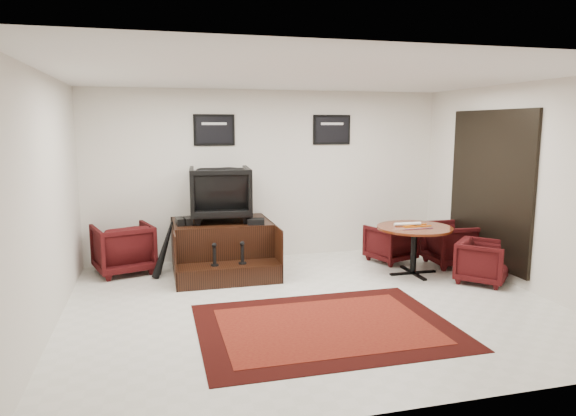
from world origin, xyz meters
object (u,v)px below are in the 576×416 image
(meeting_table, at_px, (414,233))
(table_chair_window, at_px, (453,242))
(table_chair_back, at_px, (391,241))
(shine_chair, at_px, (220,190))
(shine_podium, at_px, (222,248))
(table_chair_corner, at_px, (483,260))
(armchair_side, at_px, (123,246))

(meeting_table, relative_size, table_chair_window, 1.45)
(table_chair_back, distance_m, table_chair_window, 0.98)
(shine_chair, relative_size, table_chair_window, 1.22)
(shine_podium, height_order, table_chair_window, shine_podium)
(meeting_table, xyz_separation_m, table_chair_window, (0.85, 0.30, -0.26))
(shine_podium, relative_size, table_chair_back, 2.27)
(meeting_table, bearing_deg, table_chair_corner, -40.58)
(shine_podium, xyz_separation_m, armchair_side, (-1.47, 0.29, 0.06))
(shine_chair, bearing_deg, table_chair_back, 178.46)
(armchair_side, height_order, table_chair_back, armchair_side)
(shine_podium, height_order, armchair_side, armchair_side)
(table_chair_window, bearing_deg, shine_chair, 80.29)
(shine_chair, xyz_separation_m, table_chair_corner, (3.51, -1.68, -0.90))
(table_chair_back, relative_size, table_chair_window, 0.88)
(armchair_side, bearing_deg, shine_podium, 151.87)
(shine_podium, xyz_separation_m, shine_chair, (0.00, 0.15, 0.88))
(shine_podium, distance_m, table_chair_window, 3.66)
(armchair_side, xyz_separation_m, table_chair_window, (5.08, -0.89, -0.03))
(shine_podium, bearing_deg, table_chair_corner, -23.60)
(shine_chair, height_order, table_chair_back, shine_chair)
(shine_podium, xyz_separation_m, table_chair_window, (3.61, -0.60, 0.03))
(shine_podium, height_order, table_chair_back, shine_podium)
(table_chair_back, bearing_deg, armchair_side, -24.40)
(shine_podium, distance_m, armchair_side, 1.50)
(meeting_table, xyz_separation_m, table_chair_back, (-0.01, 0.76, -0.30))
(meeting_table, relative_size, table_chair_back, 1.64)
(table_chair_corner, bearing_deg, shine_chair, 110.50)
(shine_chair, xyz_separation_m, armchair_side, (-1.47, 0.14, -0.82))
(armchair_side, relative_size, meeting_table, 0.75)
(table_chair_window, relative_size, table_chair_corner, 1.14)
(shine_chair, distance_m, table_chair_corner, 3.99)
(table_chair_back, distance_m, table_chair_corner, 1.59)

